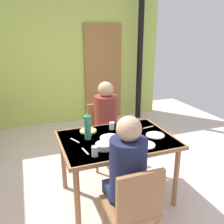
% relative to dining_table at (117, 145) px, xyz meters
% --- Properties ---
extents(ground_plane, '(6.65, 6.65, 0.00)m').
position_rel_dining_table_xyz_m(ground_plane, '(-0.17, 0.20, -0.65)').
color(ground_plane, beige).
extents(wall_back, '(4.36, 0.10, 2.59)m').
position_rel_dining_table_xyz_m(wall_back, '(-0.17, 2.76, 0.64)').
color(wall_back, '#BDD15E').
rests_on(wall_back, ground_plane).
extents(door_wooden, '(0.80, 0.05, 2.00)m').
position_rel_dining_table_xyz_m(door_wooden, '(0.75, 2.68, 0.35)').
color(door_wooden, '#9A6836').
rests_on(door_wooden, ground_plane).
extents(stove_pipe_column, '(0.12, 0.12, 2.59)m').
position_rel_dining_table_xyz_m(stove_pipe_column, '(1.47, 2.41, 0.64)').
color(stove_pipe_column, black).
rests_on(stove_pipe_column, ground_plane).
extents(dining_table, '(1.21, 0.87, 0.73)m').
position_rel_dining_table_xyz_m(dining_table, '(0.00, 0.00, 0.00)').
color(dining_table, '#9A6740').
rests_on(dining_table, ground_plane).
extents(chair_near_diner, '(0.40, 0.40, 0.87)m').
position_rel_dining_table_xyz_m(chair_near_diner, '(-0.17, -0.79, -0.16)').
color(chair_near_diner, '#9A6740').
rests_on(chair_near_diner, ground_plane).
extents(chair_far_diner, '(0.40, 0.40, 0.87)m').
position_rel_dining_table_xyz_m(chair_far_diner, '(0.11, 0.79, -0.16)').
color(chair_far_diner, '#9A6740').
rests_on(chair_far_diner, ground_plane).
extents(person_near_diner, '(0.30, 0.37, 0.77)m').
position_rel_dining_table_xyz_m(person_near_diner, '(-0.17, -0.65, 0.13)').
color(person_near_diner, '#222B4D').
rests_on(person_near_diner, ground_plane).
extents(person_far_diner, '(0.30, 0.37, 0.77)m').
position_rel_dining_table_xyz_m(person_far_diner, '(0.11, 0.65, 0.13)').
color(person_far_diner, maroon).
rests_on(person_far_diner, ground_plane).
extents(water_bottle_green_near, '(0.07, 0.07, 0.29)m').
position_rel_dining_table_xyz_m(water_bottle_green_near, '(-0.29, 0.09, 0.22)').
color(water_bottle_green_near, '#319169').
rests_on(water_bottle_green_near, dining_table).
extents(serving_bowl_center, '(0.17, 0.17, 0.05)m').
position_rel_dining_table_xyz_m(serving_bowl_center, '(-0.21, -0.18, 0.11)').
color(serving_bowl_center, '#F4D7CA').
rests_on(serving_bowl_center, dining_table).
extents(dinner_plate_near_left, '(0.22, 0.22, 0.01)m').
position_rel_dining_table_xyz_m(dinner_plate_near_left, '(-0.07, 0.02, 0.09)').
color(dinner_plate_near_left, white).
rests_on(dinner_plate_near_left, dining_table).
extents(dinner_plate_near_right, '(0.21, 0.21, 0.01)m').
position_rel_dining_table_xyz_m(dinner_plate_near_right, '(0.20, -0.26, 0.09)').
color(dinner_plate_near_right, white).
rests_on(dinner_plate_near_right, dining_table).
extents(dinner_plate_far_center, '(0.20, 0.20, 0.01)m').
position_rel_dining_table_xyz_m(dinner_plate_far_center, '(0.42, -0.09, 0.09)').
color(dinner_plate_far_center, white).
rests_on(dinner_plate_far_center, dining_table).
extents(dinner_plate_far_side, '(0.23, 0.23, 0.01)m').
position_rel_dining_table_xyz_m(dinner_plate_far_side, '(0.23, 0.18, 0.09)').
color(dinner_plate_far_side, white).
rests_on(dinner_plate_far_side, dining_table).
extents(drinking_glass_by_near_diner, '(0.06, 0.06, 0.09)m').
position_rel_dining_table_xyz_m(drinking_glass_by_near_diner, '(0.04, 0.26, 0.12)').
color(drinking_glass_by_near_diner, silver).
rests_on(drinking_glass_by_near_diner, dining_table).
extents(drinking_glass_by_far_diner, '(0.06, 0.06, 0.10)m').
position_rel_dining_table_xyz_m(drinking_glass_by_far_diner, '(-0.33, -0.30, 0.13)').
color(drinking_glass_by_far_diner, silver).
rests_on(drinking_glass_by_far_diner, dining_table).
extents(bread_plate_sliced, '(0.19, 0.19, 0.02)m').
position_rel_dining_table_xyz_m(bread_plate_sliced, '(-0.24, 0.28, 0.09)').
color(bread_plate_sliced, '#DBB77A').
rests_on(bread_plate_sliced, dining_table).
extents(cutlery_knife_near, '(0.08, 0.14, 0.00)m').
position_rel_dining_table_xyz_m(cutlery_knife_near, '(-0.44, 0.10, 0.08)').
color(cutlery_knife_near, silver).
rests_on(cutlery_knife_near, dining_table).
extents(cutlery_fork_near, '(0.15, 0.04, 0.00)m').
position_rel_dining_table_xyz_m(cutlery_fork_near, '(0.47, 0.16, 0.08)').
color(cutlery_fork_near, silver).
rests_on(cutlery_fork_near, dining_table).
extents(cutlery_knife_far, '(0.04, 0.15, 0.00)m').
position_rel_dining_table_xyz_m(cutlery_knife_far, '(-0.40, -0.18, 0.08)').
color(cutlery_knife_far, silver).
rests_on(cutlery_knife_far, dining_table).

